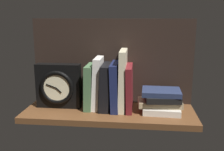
{
  "coord_description": "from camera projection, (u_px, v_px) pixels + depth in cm",
  "views": [
    {
      "loc": [
        12.58,
        -105.19,
        39.76
      ],
      "look_at": [
        0.93,
        3.07,
        14.67
      ],
      "focal_mm": 41.83,
      "sensor_mm": 36.0,
      "label": 1
    }
  ],
  "objects": [
    {
      "name": "book_navy_bierce",
      "position": [
        115.0,
        86.0,
        1.13
      ],
      "size": [
        3.76,
        16.75,
        20.24
      ],
      "primitive_type": "cube",
      "rotation": [
        0.0,
        -0.03,
        0.0
      ],
      "color": "#192147",
      "rests_on": "ground_plane"
    },
    {
      "name": "framed_clock",
      "position": [
        58.0,
        86.0,
        1.14
      ],
      "size": [
        19.41,
        6.18,
        19.41
      ],
      "color": "black",
      "rests_on": "ground_plane"
    },
    {
      "name": "book_maroon_dawkins",
      "position": [
        129.0,
        88.0,
        1.12
      ],
      "size": [
        2.94,
        16.75,
        19.15
      ],
      "primitive_type": "cube",
      "rotation": [
        0.0,
        -0.02,
        0.0
      ],
      "color": "maroon",
      "rests_on": "ground_plane"
    },
    {
      "name": "ground_plane",
      "position": [
        109.0,
        113.0,
        1.12
      ],
      "size": [
        72.85,
        25.29,
        2.5
      ],
      "primitive_type": "cube",
      "color": "brown"
    },
    {
      "name": "book_black_skeptic",
      "position": [
        106.0,
        86.0,
        1.13
      ],
      "size": [
        4.92,
        15.57,
        19.65
      ],
      "primitive_type": "cube",
      "rotation": [
        0.0,
        0.04,
        0.0
      ],
      "color": "black",
      "rests_on": "ground_plane"
    },
    {
      "name": "back_panel",
      "position": [
        112.0,
        61.0,
        1.2
      ],
      "size": [
        72.85,
        1.2,
        38.49
      ],
      "primitive_type": "cube",
      "color": "black",
      "rests_on": "ground_plane"
    },
    {
      "name": "book_white_catcher",
      "position": [
        98.0,
        83.0,
        1.13
      ],
      "size": [
        4.07,
        12.62,
        22.42
      ],
      "primitive_type": "cube",
      "rotation": [
        0.0,
        0.05,
        0.0
      ],
      "color": "silver",
      "rests_on": "ground_plane"
    },
    {
      "name": "book_green_romantic",
      "position": [
        90.0,
        86.0,
        1.14
      ],
      "size": [
        3.62,
        13.61,
        19.18
      ],
      "primitive_type": "cube",
      "rotation": [
        0.0,
        0.02,
        0.0
      ],
      "color": "#476B44",
      "rests_on": "ground_plane"
    },
    {
      "name": "book_cream_twain",
      "position": [
        123.0,
        80.0,
        1.12
      ],
      "size": [
        3.03,
        15.68,
        25.74
      ],
      "primitive_type": "cube",
      "rotation": [
        0.0,
        0.01,
        0.0
      ],
      "color": "beige",
      "rests_on": "ground_plane"
    },
    {
      "name": "book_stack_side",
      "position": [
        161.0,
        101.0,
        1.1
      ],
      "size": [
        18.46,
        14.03,
        9.53
      ],
      "color": "beige",
      "rests_on": "ground_plane"
    }
  ]
}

